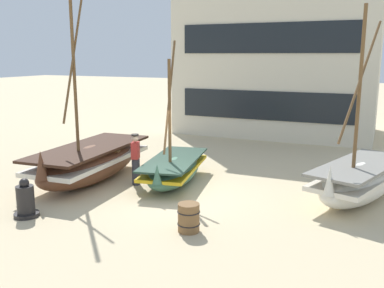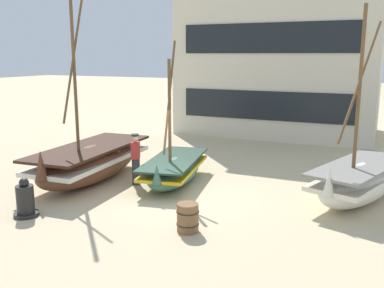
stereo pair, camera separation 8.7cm
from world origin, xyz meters
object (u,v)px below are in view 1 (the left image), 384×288
object	(u,v)px
fisherman_by_hull	(136,160)
wooden_barrel	(189,218)
fishing_boat_centre_large	(90,162)
capstan_winch	(26,201)
fishing_boat_near_left	(174,169)
harbor_building_main	(280,40)
fishing_boat_far_right	(359,180)

from	to	relation	value
fisherman_by_hull	wooden_barrel	distance (m)	4.24
fishing_boat_centre_large	capstan_winch	distance (m)	3.38
fishing_boat_near_left	harbor_building_main	size ratio (longest dim) A/B	0.44
harbor_building_main	wooden_barrel	bearing A→B (deg)	-85.00
fishing_boat_centre_large	harbor_building_main	xyz separation A→B (m)	(3.48, 12.09, 4.29)
fishing_boat_near_left	fishing_boat_far_right	size ratio (longest dim) A/B	0.84
fisherman_by_hull	capstan_winch	size ratio (longest dim) A/B	1.62
fishing_boat_far_right	wooden_barrel	size ratio (longest dim) A/B	7.82
fishing_boat_centre_large	capstan_winch	bearing A→B (deg)	-82.32
fishing_boat_near_left	fishing_boat_far_right	distance (m)	5.71
fishing_boat_far_right	fisherman_by_hull	distance (m)	6.85
fishing_boat_centre_large	fisherman_by_hull	xyz separation A→B (m)	(1.60, 0.29, 0.17)
fishing_boat_centre_large	harbor_building_main	size ratio (longest dim) A/B	0.62
fishing_boat_far_right	capstan_winch	distance (m)	9.27
wooden_barrel	harbor_building_main	world-z (taller)	harbor_building_main
fisherman_by_hull	capstan_winch	bearing A→B (deg)	-107.63
fishing_boat_near_left	fisherman_by_hull	bearing A→B (deg)	-147.31
capstan_winch	harbor_building_main	xyz separation A→B (m)	(3.03, 15.43, 4.53)
fishing_boat_near_left	fishing_boat_centre_large	bearing A→B (deg)	-160.09
wooden_barrel	harbor_building_main	size ratio (longest dim) A/B	0.07
fishing_boat_centre_large	capstan_winch	world-z (taller)	fishing_boat_centre_large
wooden_barrel	fishing_boat_near_left	bearing A→B (deg)	121.27
fisherman_by_hull	capstan_winch	world-z (taller)	fisherman_by_hull
capstan_winch	harbor_building_main	size ratio (longest dim) A/B	0.10
wooden_barrel	harbor_building_main	distance (m)	15.35
harbor_building_main	fishing_boat_far_right	bearing A→B (deg)	-65.30
fishing_boat_centre_large	fishing_boat_far_right	xyz separation A→B (m)	(8.34, 1.53, -0.04)
fishing_boat_centre_large	fisherman_by_hull	distance (m)	1.64
fishing_boat_near_left	harbor_building_main	distance (m)	12.02
fishing_boat_near_left	harbor_building_main	world-z (taller)	harbor_building_main
fishing_boat_far_right	harbor_building_main	bearing A→B (deg)	114.70
capstan_winch	harbor_building_main	distance (m)	16.36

